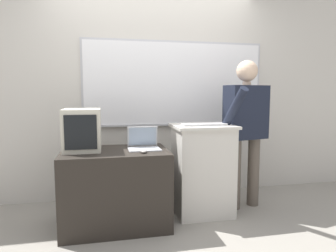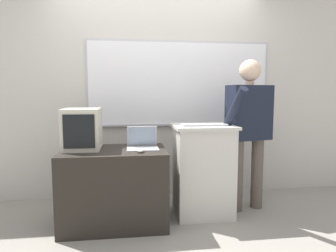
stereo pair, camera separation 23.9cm
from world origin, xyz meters
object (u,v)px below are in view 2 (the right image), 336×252
at_px(laptop, 142,142).
at_px(crt_monitor, 83,129).
at_px(side_desk, 115,187).
at_px(computer_mouse_by_laptop, 140,151).
at_px(wireless_keyboard, 204,125).
at_px(person_presenter, 249,123).
at_px(lectern_podium, 203,170).

height_order(laptop, crt_monitor, crt_monitor).
bearing_deg(side_desk, computer_mouse_by_laptop, -35.02).
relative_size(side_desk, laptop, 3.26).
xyz_separation_m(laptop, wireless_keyboard, (0.63, -0.01, 0.16)).
bearing_deg(person_presenter, crt_monitor, 170.55).
bearing_deg(person_presenter, side_desk, 174.67).
height_order(lectern_podium, crt_monitor, crt_monitor).
relative_size(computer_mouse_by_laptop, crt_monitor, 0.23).
height_order(person_presenter, laptop, person_presenter).
bearing_deg(person_presenter, lectern_podium, 174.89).
xyz_separation_m(lectern_podium, crt_monitor, (-1.21, -0.02, 0.46)).
height_order(wireless_keyboard, computer_mouse_by_laptop, wireless_keyboard).
bearing_deg(lectern_podium, wireless_keyboard, -96.65).
distance_m(laptop, wireless_keyboard, 0.65).
distance_m(wireless_keyboard, computer_mouse_by_laptop, 0.72).
bearing_deg(computer_mouse_by_laptop, lectern_podium, 23.33).
bearing_deg(crt_monitor, wireless_keyboard, -2.05).
xyz_separation_m(side_desk, crt_monitor, (-0.30, 0.09, 0.57)).
bearing_deg(computer_mouse_by_laptop, person_presenter, 16.63).
distance_m(person_presenter, computer_mouse_by_laptop, 1.25).
bearing_deg(wireless_keyboard, lectern_podium, 83.35).
bearing_deg(lectern_podium, laptop, -174.53).
height_order(person_presenter, crt_monitor, person_presenter).
height_order(side_desk, crt_monitor, crt_monitor).
xyz_separation_m(laptop, computer_mouse_by_laptop, (-0.03, -0.23, -0.05)).
xyz_separation_m(person_presenter, crt_monitor, (-1.73, -0.09, -0.02)).
bearing_deg(lectern_podium, side_desk, -173.02).
relative_size(person_presenter, crt_monitor, 3.68).
relative_size(lectern_podium, wireless_keyboard, 2.07).
relative_size(person_presenter, wireless_keyboard, 3.56).
height_order(side_desk, computer_mouse_by_laptop, computer_mouse_by_laptop).
relative_size(laptop, crt_monitor, 0.69).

